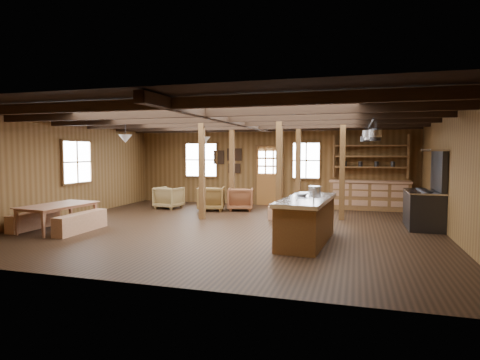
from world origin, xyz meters
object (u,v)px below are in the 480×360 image
Objects in this scene: kitchen_island at (307,220)px; armchair_b at (241,199)px; armchair_a at (211,199)px; commercial_range at (426,203)px; armchair_c at (169,198)px; dining_table at (59,217)px.

armchair_b is (-2.62, 4.09, -0.11)m from kitchen_island.
armchair_a is (-3.52, 3.78, -0.09)m from kitchen_island.
kitchen_island is 5.17m from armchair_a.
commercial_range is 5.53m from armchair_b.
armchair_b is 2.46m from armchair_c.
kitchen_island is at bearing 109.84° from armchair_b.
commercial_range reaches higher than armchair_c.
commercial_range is 9.00m from dining_table.
kitchen_island reaches higher than armchair_c.
armchair_a is 1.05× the size of armchair_b.
dining_table is 2.10× the size of armchair_a.
kitchen_island is at bearing -137.39° from commercial_range.
dining_table is at bearing 86.76° from armchair_c.
kitchen_island is at bearing -80.89° from dining_table.
commercial_range reaches higher than dining_table.
kitchen_island is 3.18× the size of armchair_c.
commercial_range is at bearing 177.61° from armchair_c.
kitchen_island is 3.00× the size of armchair_a.
commercial_range is 2.29× the size of armchair_a.
armchair_c is at bearing 169.67° from commercial_range.
kitchen_island is at bearing 150.76° from armchair_c.
armchair_a is (-6.17, 1.34, -0.25)m from commercial_range.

